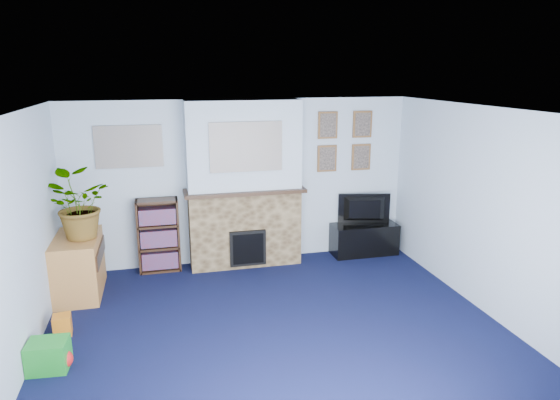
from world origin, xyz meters
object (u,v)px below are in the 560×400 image
object	(u,v)px
tv_stand	(364,240)
sideboard	(79,268)
television	(365,210)
bookshelf	(159,237)

from	to	relation	value
tv_stand	sideboard	world-z (taller)	sideboard
television	bookshelf	bearing A→B (deg)	11.90
tv_stand	television	distance (m)	0.49
television	bookshelf	distance (m)	3.11
tv_stand	sideboard	bearing A→B (deg)	-173.33
bookshelf	sideboard	xyz separation A→B (m)	(-1.01, -0.56, -0.15)
tv_stand	bookshelf	bearing A→B (deg)	178.59
bookshelf	television	bearing A→B (deg)	-1.04
sideboard	bookshelf	bearing A→B (deg)	28.92
television	sideboard	distance (m)	4.16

